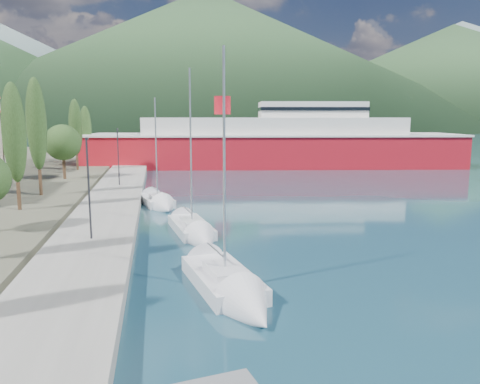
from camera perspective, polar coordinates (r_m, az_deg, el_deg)
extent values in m
plane|color=#1C4454|center=(134.20, -8.07, 5.60)|extent=(1400.00, 1400.00, 0.00)
cube|color=gray|center=(40.78, -15.63, -2.02)|extent=(5.00, 88.00, 0.80)
cone|color=slate|center=(703.84, -3.31, 15.80)|extent=(760.00, 760.00, 180.00)
cone|color=slate|center=(749.20, 25.11, 13.03)|extent=(640.00, 640.00, 140.00)
cone|color=#2D4E2C|center=(419.23, -4.11, 15.88)|extent=(480.00, 480.00, 115.00)
cone|color=#2D4E2C|center=(476.15, 24.31, 12.79)|extent=(420.00, 420.00, 90.00)
cylinder|color=#47301E|center=(41.32, -25.35, -0.45)|extent=(0.30, 0.30, 2.21)
ellipsoid|color=#2B481E|center=(40.87, -25.83, 6.52)|extent=(1.80, 1.80, 7.84)
cylinder|color=#47301E|center=(48.28, -23.15, 1.09)|extent=(0.30, 0.30, 2.42)
ellipsoid|color=#2B481E|center=(47.89, -23.56, 7.62)|extent=(1.80, 1.80, 8.59)
cylinder|color=#47301E|center=(59.93, -20.64, 2.78)|extent=(0.36, 0.36, 2.66)
sphere|color=#2B481E|center=(59.71, -20.80, 5.67)|extent=(4.26, 4.26, 4.26)
cylinder|color=#47301E|center=(69.52, -19.20, 3.45)|extent=(0.30, 0.30, 2.16)
ellipsoid|color=#2B481E|center=(69.25, -19.42, 7.50)|extent=(1.80, 1.80, 7.67)
cylinder|color=#47301E|center=(78.92, -18.14, 4.06)|extent=(0.30, 0.30, 2.00)
ellipsoid|color=#2B481E|center=(78.69, -18.31, 7.36)|extent=(1.80, 1.80, 7.09)
cylinder|color=#2D2D33|center=(29.15, -17.95, 0.30)|extent=(0.12, 0.12, 6.00)
cube|color=#2D2D33|center=(29.11, -18.17, 6.22)|extent=(0.15, 0.50, 0.12)
cylinder|color=#2D2D33|center=(51.79, -14.62, 4.13)|extent=(0.12, 0.12, 6.00)
cube|color=#2D2D33|center=(51.88, -14.73, 7.45)|extent=(0.15, 0.50, 0.12)
cube|color=silver|center=(22.82, -2.19, -10.79)|extent=(3.55, 6.48, 0.98)
cube|color=silver|center=(22.24, -1.86, -9.55)|extent=(1.91, 2.68, 0.38)
cylinder|color=silver|center=(21.18, -1.93, 3.43)|extent=(0.12, 0.12, 10.36)
cone|color=silver|center=(19.39, 1.56, -14.51)|extent=(2.97, 3.26, 2.51)
cube|color=silver|center=(33.42, -6.01, -4.43)|extent=(3.06, 6.40, 0.87)
cube|color=silver|center=(32.90, -5.87, -3.61)|extent=(1.66, 2.62, 0.34)
cylinder|color=silver|center=(32.17, -6.02, 5.39)|extent=(0.12, 0.12, 10.61)
cone|color=silver|center=(29.71, -4.37, -6.13)|extent=(2.60, 3.15, 2.22)
cube|color=silver|center=(44.21, -10.11, -1.17)|extent=(3.40, 5.66, 0.91)
cube|color=silver|center=(43.76, -10.03, -0.47)|extent=(1.81, 2.37, 0.35)
cylinder|color=silver|center=(43.26, -10.19, 5.26)|extent=(0.12, 0.12, 9.07)
cone|color=silver|center=(40.96, -9.07, -1.96)|extent=(2.79, 2.91, 2.32)
cube|color=#B0131F|center=(77.62, 4.01, 4.84)|extent=(61.16, 21.36, 5.79)
cube|color=silver|center=(77.46, 4.04, 6.97)|extent=(61.64, 21.79, 0.31)
cube|color=silver|center=(77.42, 4.05, 7.89)|extent=(42.47, 16.46, 3.10)
cube|color=silver|center=(78.25, 8.66, 9.87)|extent=(17.77, 10.15, 2.48)
cylinder|color=#B0131F|center=(77.08, -2.16, 10.52)|extent=(2.69, 2.69, 2.90)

